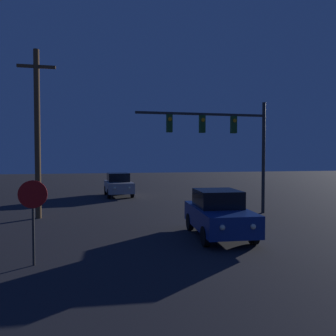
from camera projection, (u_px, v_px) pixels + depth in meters
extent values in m
cube|color=navy|center=(219.00, 218.00, 12.50)|extent=(2.11, 4.16, 0.77)
cube|color=black|center=(217.00, 198.00, 12.67)|extent=(1.70, 1.94, 0.65)
cylinder|color=black|center=(253.00, 235.00, 11.39)|extent=(0.25, 0.70, 0.69)
cylinder|color=black|center=(205.00, 236.00, 11.14)|extent=(0.25, 0.70, 0.69)
cylinder|color=black|center=(230.00, 220.00, 13.88)|extent=(0.25, 0.70, 0.69)
cylinder|color=black|center=(190.00, 222.00, 13.63)|extent=(0.25, 0.70, 0.69)
sphere|color=#F9EFC6|center=(253.00, 227.00, 10.54)|extent=(0.18, 0.18, 0.18)
sphere|color=#F9EFC6|center=(222.00, 228.00, 10.40)|extent=(0.18, 0.18, 0.18)
cube|color=#99999E|center=(118.00, 187.00, 25.18)|extent=(2.14, 4.17, 0.77)
cube|color=black|center=(118.00, 177.00, 25.35)|extent=(1.71, 1.95, 0.65)
cylinder|color=black|center=(132.00, 193.00, 24.22)|extent=(0.25, 0.70, 0.69)
cylinder|color=black|center=(109.00, 194.00, 23.75)|extent=(0.25, 0.70, 0.69)
cylinder|color=black|center=(127.00, 190.00, 26.63)|extent=(0.25, 0.70, 0.69)
cylinder|color=black|center=(106.00, 190.00, 26.17)|extent=(0.25, 0.70, 0.69)
sphere|color=#F9EFC6|center=(129.00, 188.00, 23.35)|extent=(0.18, 0.18, 0.18)
sphere|color=#F9EFC6|center=(115.00, 188.00, 23.07)|extent=(0.18, 0.18, 0.18)
cylinder|color=#2D2D2D|center=(263.00, 158.00, 17.64)|extent=(0.18, 0.18, 5.96)
cube|color=#2D2D2D|center=(202.00, 114.00, 16.85)|extent=(6.93, 0.12, 0.12)
cube|color=#1E471E|center=(234.00, 125.00, 17.22)|extent=(0.28, 0.28, 0.90)
cylinder|color=orange|center=(235.00, 121.00, 17.07)|extent=(0.20, 0.02, 0.20)
cube|color=#1E471E|center=(202.00, 124.00, 16.87)|extent=(0.28, 0.28, 0.90)
cylinder|color=orange|center=(203.00, 120.00, 16.72)|extent=(0.20, 0.02, 0.20)
cube|color=#1E471E|center=(169.00, 123.00, 16.52)|extent=(0.28, 0.28, 0.90)
cylinder|color=orange|center=(170.00, 119.00, 16.36)|extent=(0.20, 0.02, 0.20)
cylinder|color=#2D2D2D|center=(33.00, 223.00, 9.17)|extent=(0.07, 0.07, 2.40)
cylinder|color=red|center=(33.00, 194.00, 9.12)|extent=(0.78, 0.03, 0.78)
cylinder|color=brown|center=(37.00, 135.00, 16.05)|extent=(0.28, 0.28, 8.27)
cube|color=brown|center=(36.00, 66.00, 15.93)|extent=(1.79, 0.14, 0.14)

